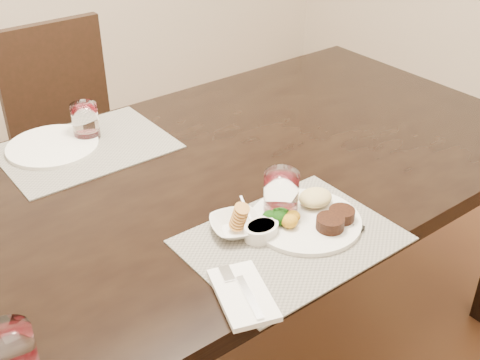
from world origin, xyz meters
TOP-DOWN VIEW (x-y plane):
  - dining_table at (0.00, 0.00)m, footprint 2.00×1.00m
  - chair_far at (0.00, 0.93)m, footprint 0.42×0.42m
  - placemat_near at (-0.02, -0.36)m, footprint 0.46×0.34m
  - placemat_far at (-0.19, 0.32)m, footprint 0.46×0.34m
  - dinner_plate at (0.07, -0.34)m, footprint 0.26×0.26m
  - napkin_fork at (-0.22, -0.44)m, footprint 0.15×0.20m
  - steak_knife at (0.12, -0.37)m, footprint 0.04×0.21m
  - cracker_bowl at (-0.09, -0.26)m, footprint 0.15×0.15m
  - sauce_ramekin at (-0.06, -0.31)m, footprint 0.08×0.13m
  - wine_glass_near at (0.03, -0.27)m, footprint 0.08×0.08m
  - far_plate at (-0.27, 0.37)m, footprint 0.26×0.26m
  - wine_glass_far at (-0.16, 0.37)m, footprint 0.08×0.08m
  - wine_glass_side at (-0.64, -0.37)m, footprint 0.08×0.08m

SIDE VIEW (x-z plane):
  - chair_far at x=0.00m, z-range 0.05..0.95m
  - dining_table at x=0.00m, z-range 0.29..1.04m
  - placemat_near at x=-0.02m, z-range 0.75..0.75m
  - placemat_far at x=-0.19m, z-range 0.75..0.75m
  - steak_knife at x=0.12m, z-range 0.75..0.76m
  - far_plate at x=-0.27m, z-range 0.75..0.76m
  - napkin_fork at x=-0.22m, z-range 0.75..0.77m
  - dinner_plate at x=0.07m, z-range 0.75..0.79m
  - cracker_bowl at x=-0.09m, z-range 0.74..0.80m
  - sauce_ramekin at x=-0.06m, z-range 0.74..0.81m
  - wine_glass_side at x=-0.64m, z-range 0.74..0.85m
  - wine_glass_far at x=-0.16m, z-range 0.75..0.85m
  - wine_glass_near at x=0.03m, z-range 0.75..0.86m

